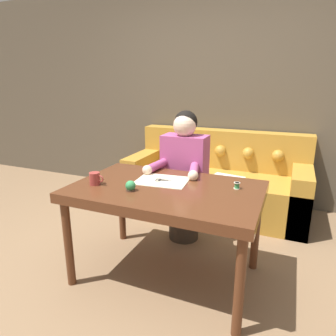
{
  "coord_description": "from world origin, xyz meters",
  "views": [
    {
      "loc": [
        0.92,
        -1.74,
        1.44
      ],
      "look_at": [
        0.09,
        0.22,
        0.82
      ],
      "focal_mm": 32.0,
      "sensor_mm": 36.0,
      "label": 1
    }
  ],
  "objects_px": {
    "scissors": "(165,180)",
    "dining_table": "(166,196)",
    "mug": "(95,179)",
    "thread_spool": "(237,186)",
    "person": "(184,177)",
    "pin_cushion": "(131,186)",
    "couch": "(216,183)"
  },
  "relations": [
    {
      "from": "scissors",
      "to": "dining_table",
      "type": "bearing_deg",
      "value": -63.19
    },
    {
      "from": "mug",
      "to": "thread_spool",
      "type": "relative_size",
      "value": 2.51
    },
    {
      "from": "person",
      "to": "scissors",
      "type": "distance_m",
      "value": 0.49
    },
    {
      "from": "mug",
      "to": "pin_cushion",
      "type": "bearing_deg",
      "value": -2.27
    },
    {
      "from": "thread_spool",
      "to": "pin_cushion",
      "type": "distance_m",
      "value": 0.73
    },
    {
      "from": "scissors",
      "to": "mug",
      "type": "bearing_deg",
      "value": -147.38
    },
    {
      "from": "thread_spool",
      "to": "scissors",
      "type": "bearing_deg",
      "value": -176.13
    },
    {
      "from": "mug",
      "to": "pin_cushion",
      "type": "relative_size",
      "value": 1.58
    },
    {
      "from": "pin_cushion",
      "to": "person",
      "type": "bearing_deg",
      "value": 81.55
    },
    {
      "from": "dining_table",
      "to": "mug",
      "type": "relative_size",
      "value": 11.75
    },
    {
      "from": "scissors",
      "to": "pin_cushion",
      "type": "height_order",
      "value": "pin_cushion"
    },
    {
      "from": "couch",
      "to": "thread_spool",
      "type": "distance_m",
      "value": 1.4
    },
    {
      "from": "dining_table",
      "to": "couch",
      "type": "distance_m",
      "value": 1.45
    },
    {
      "from": "mug",
      "to": "person",
      "type": "bearing_deg",
      "value": 61.21
    },
    {
      "from": "dining_table",
      "to": "mug",
      "type": "height_order",
      "value": "mug"
    },
    {
      "from": "dining_table",
      "to": "couch",
      "type": "xyz_separation_m",
      "value": [
        0.03,
        1.41,
        -0.34
      ]
    },
    {
      "from": "scissors",
      "to": "couch",
      "type": "bearing_deg",
      "value": 86.11
    },
    {
      "from": "couch",
      "to": "scissors",
      "type": "xyz_separation_m",
      "value": [
        -0.09,
        -1.29,
        0.41
      ]
    },
    {
      "from": "couch",
      "to": "person",
      "type": "bearing_deg",
      "value": -97.32
    },
    {
      "from": "person",
      "to": "scissors",
      "type": "relative_size",
      "value": 5.24
    },
    {
      "from": "person",
      "to": "thread_spool",
      "type": "relative_size",
      "value": 26.77
    },
    {
      "from": "dining_table",
      "to": "person",
      "type": "relative_size",
      "value": 1.1
    },
    {
      "from": "couch",
      "to": "person",
      "type": "xyz_separation_m",
      "value": [
        -0.1,
        -0.82,
        0.29
      ]
    },
    {
      "from": "couch",
      "to": "scissors",
      "type": "bearing_deg",
      "value": -93.89
    },
    {
      "from": "person",
      "to": "mug",
      "type": "relative_size",
      "value": 10.66
    },
    {
      "from": "dining_table",
      "to": "pin_cushion",
      "type": "xyz_separation_m",
      "value": [
        -0.19,
        -0.17,
        0.11
      ]
    },
    {
      "from": "dining_table",
      "to": "scissors",
      "type": "bearing_deg",
      "value": 116.81
    },
    {
      "from": "scissors",
      "to": "thread_spool",
      "type": "xyz_separation_m",
      "value": [
        0.53,
        0.04,
        0.02
      ]
    },
    {
      "from": "scissors",
      "to": "thread_spool",
      "type": "height_order",
      "value": "thread_spool"
    },
    {
      "from": "thread_spool",
      "to": "mug",
      "type": "bearing_deg",
      "value": -162.04
    },
    {
      "from": "couch",
      "to": "mug",
      "type": "height_order",
      "value": "couch"
    },
    {
      "from": "mug",
      "to": "pin_cushion",
      "type": "height_order",
      "value": "mug"
    }
  ]
}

